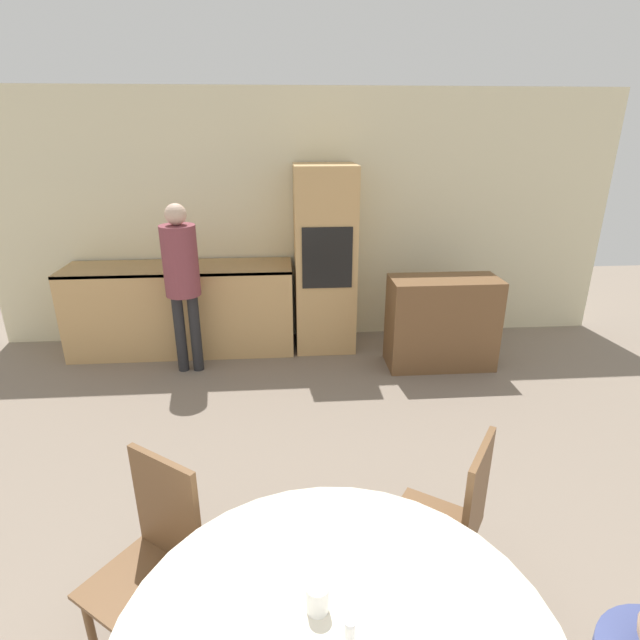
% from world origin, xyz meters
% --- Properties ---
extents(wall_back, '(6.60, 0.05, 2.60)m').
position_xyz_m(wall_back, '(0.00, 5.43, 1.30)').
color(wall_back, beige).
rests_on(wall_back, ground_plane).
extents(kitchen_counter, '(2.28, 0.60, 0.91)m').
position_xyz_m(kitchen_counter, '(-1.31, 5.08, 0.47)').
color(kitchen_counter, tan).
rests_on(kitchen_counter, ground_plane).
extents(oven_unit, '(0.61, 0.59, 1.89)m').
position_xyz_m(oven_unit, '(0.18, 5.09, 0.95)').
color(oven_unit, tan).
rests_on(oven_unit, ground_plane).
extents(sideboard, '(1.03, 0.45, 0.89)m').
position_xyz_m(sideboard, '(1.27, 4.52, 0.45)').
color(sideboard, brown).
rests_on(sideboard, ground_plane).
extents(chair_far_left, '(0.56, 0.56, 0.94)m').
position_xyz_m(chair_far_left, '(-0.84, 1.81, 0.52)').
color(chair_far_left, brown).
rests_on(chair_far_left, ground_plane).
extents(chair_far_right, '(0.56, 0.56, 0.94)m').
position_xyz_m(chair_far_right, '(0.51, 1.89, 0.52)').
color(chair_far_right, brown).
rests_on(chair_far_right, ground_plane).
extents(person_standing, '(0.32, 0.32, 1.61)m').
position_xyz_m(person_standing, '(-1.18, 4.58, 1.00)').
color(person_standing, '#262628').
rests_on(person_standing, ground_plane).
extents(cup, '(0.07, 0.07, 0.10)m').
position_xyz_m(cup, '(-0.17, 1.27, 0.82)').
color(cup, white).
rests_on(cup, dining_table).
extents(salt_shaker, '(0.03, 0.03, 0.09)m').
position_xyz_m(salt_shaker, '(-0.08, 1.16, 0.81)').
color(salt_shaker, white).
rests_on(salt_shaker, dining_table).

